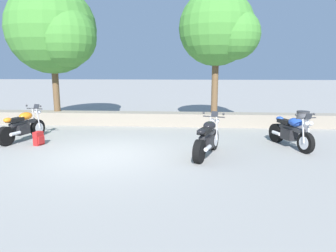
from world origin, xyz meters
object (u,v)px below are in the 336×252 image
motorcycle_black_centre (207,139)px  motorcycle_orange_near_left (23,127)px  motorcycle_blue_far_right (291,132)px  trash_bin (302,122)px  leafy_tree_mid_left (220,29)px  rider_backpack (39,138)px  leafy_tree_far_left (55,31)px

motorcycle_black_centre → motorcycle_orange_near_left: bearing=167.5°
motorcycle_orange_near_left → motorcycle_blue_far_right: same height
motorcycle_orange_near_left → trash_bin: 10.11m
motorcycle_blue_far_right → trash_bin: size_ratio=2.33×
motorcycle_blue_far_right → trash_bin: motorcycle_blue_far_right is taller
leafy_tree_mid_left → trash_bin: bearing=-24.7°
leafy_tree_mid_left → trash_bin: (3.06, -1.41, -3.58)m
rider_backpack → leafy_tree_far_left: size_ratio=0.09×
rider_backpack → leafy_tree_mid_left: (6.05, 3.87, 3.77)m
motorcycle_black_centre → trash_bin: size_ratio=2.32×
motorcycle_black_centre → leafy_tree_far_left: (-6.29, 4.63, 3.51)m
motorcycle_blue_far_right → rider_backpack: motorcycle_blue_far_right is taller
motorcycle_black_centre → leafy_tree_far_left: leafy_tree_far_left is taller
motorcycle_black_centre → motorcycle_blue_far_right: same height
motorcycle_blue_far_right → motorcycle_orange_near_left: bearing=178.3°
leafy_tree_far_left → motorcycle_black_centre: bearing=-36.4°
motorcycle_orange_near_left → rider_backpack: motorcycle_orange_near_left is taller
trash_bin → leafy_tree_mid_left: bearing=155.3°
rider_backpack → leafy_tree_mid_left: size_ratio=0.09×
rider_backpack → leafy_tree_mid_left: bearing=32.6°
rider_backpack → motorcycle_blue_far_right: bearing=2.2°
motorcycle_orange_near_left → leafy_tree_mid_left: leafy_tree_mid_left is taller
rider_backpack → trash_bin: 9.44m
motorcycle_blue_far_right → leafy_tree_mid_left: leafy_tree_mid_left is taller
rider_backpack → trash_bin: bearing=15.1°
leafy_tree_mid_left → rider_backpack: bearing=-147.4°
motorcycle_black_centre → rider_backpack: 5.43m
motorcycle_orange_near_left → leafy_tree_far_left: (-0.10, 3.26, 3.51)m
leafy_tree_far_left → leafy_tree_mid_left: bearing=0.3°
motorcycle_black_centre → motorcycle_blue_far_right: size_ratio=1.00×
motorcycle_orange_near_left → trash_bin: (9.93, 1.89, -0.05)m
rider_backpack → trash_bin: trash_bin is taller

